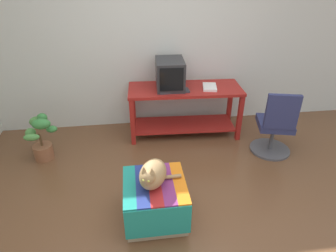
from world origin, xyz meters
name	(u,v)px	position (x,y,z in m)	size (l,w,h in m)	color
ground_plane	(178,215)	(0.00, 0.00, 0.00)	(14.00, 14.00, 0.00)	brown
back_wall	(156,37)	(0.00, 2.05, 1.30)	(8.00, 0.10, 2.60)	silver
desk	(185,103)	(0.35, 1.60, 0.49)	(1.58, 0.66, 0.71)	maroon
tv_monitor	(170,74)	(0.14, 1.64, 0.90)	(0.39, 0.51, 0.39)	#28282B
keyboard	(174,91)	(0.17, 1.48, 0.72)	(0.40, 0.15, 0.02)	#333338
book	(210,87)	(0.68, 1.54, 0.73)	(0.18, 0.28, 0.03)	white
ottoman_with_blanket	(155,201)	(-0.23, 0.01, 0.21)	(0.58, 0.61, 0.42)	tan
cat	(153,174)	(-0.24, 0.00, 0.55)	(0.45, 0.42, 0.29)	#9E7A4C
potted_plant	(41,138)	(-1.55, 1.20, 0.30)	(0.38, 0.40, 0.61)	brown
office_chair	(275,127)	(1.40, 0.92, 0.39)	(0.52, 0.52, 0.89)	#4C4C51
pen	(212,85)	(0.74, 1.64, 0.72)	(0.01, 0.01, 0.14)	#B7B7BC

